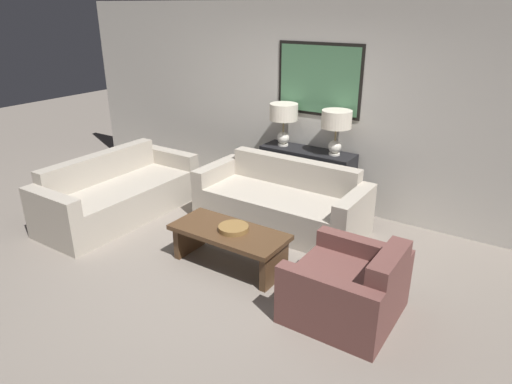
{
  "coord_description": "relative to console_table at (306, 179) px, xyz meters",
  "views": [
    {
      "loc": [
        2.62,
        -3.1,
        2.58
      ],
      "look_at": [
        0.01,
        0.82,
        0.65
      ],
      "focal_mm": 32.0,
      "sensor_mm": 36.0,
      "label": 1
    }
  ],
  "objects": [
    {
      "name": "decorative_bowl",
      "position": [
        0.09,
        -1.79,
        0.04
      ],
      "size": [
        0.31,
        0.31,
        0.05
      ],
      "color": "olive",
      "rests_on": "coffee_table"
    },
    {
      "name": "couch_by_back_wall",
      "position": [
        0.0,
        -0.66,
        -0.12
      ],
      "size": [
        2.12,
        0.88,
        0.79
      ],
      "color": "#ADA393",
      "rests_on": "ground_plane"
    },
    {
      "name": "armchair_near_back_wall",
      "position": [
        1.42,
        -1.91,
        -0.14
      ],
      "size": [
        0.9,
        0.92,
        0.73
      ],
      "color": "brown",
      "rests_on": "ground_plane"
    },
    {
      "name": "console_table",
      "position": [
        0.0,
        0.0,
        0.0
      ],
      "size": [
        1.27,
        0.4,
        0.82
      ],
      "color": "black",
      "rests_on": "ground_plane"
    },
    {
      "name": "ground_plane",
      "position": [
        0.0,
        -2.08,
        -0.41
      ],
      "size": [
        20.0,
        20.0,
        0.0
      ],
      "primitive_type": "plane",
      "color": "slate"
    },
    {
      "name": "table_lamp_right",
      "position": [
        0.38,
        0.0,
        0.82
      ],
      "size": [
        0.37,
        0.37,
        0.57
      ],
      "color": "silver",
      "rests_on": "console_table"
    },
    {
      "name": "back_wall",
      "position": [
        0.0,
        0.28,
        0.92
      ],
      "size": [
        8.37,
        0.12,
        2.65
      ],
      "color": "beige",
      "rests_on": "ground_plane"
    },
    {
      "name": "couch_by_side",
      "position": [
        -1.92,
        -1.59,
        -0.12
      ],
      "size": [
        0.88,
        2.12,
        0.79
      ],
      "color": "#ADA393",
      "rests_on": "ground_plane"
    },
    {
      "name": "coffee_table",
      "position": [
        0.05,
        -1.81,
        -0.1
      ],
      "size": [
        1.24,
        0.55,
        0.42
      ],
      "color": "#4C331E",
      "rests_on": "ground_plane"
    },
    {
      "name": "table_lamp_left",
      "position": [
        -0.38,
        0.0,
        0.82
      ],
      "size": [
        0.37,
        0.37,
        0.57
      ],
      "color": "silver",
      "rests_on": "console_table"
    }
  ]
}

